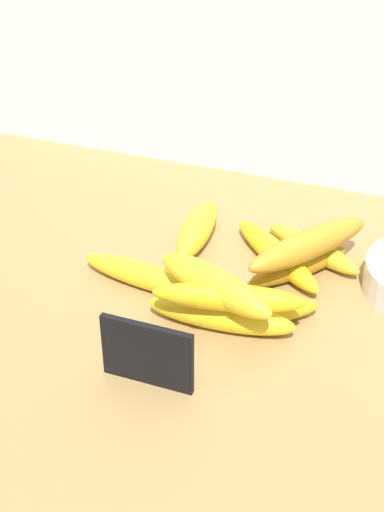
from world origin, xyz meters
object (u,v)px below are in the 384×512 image
banana_8 (229,297)px  banana_9 (214,285)px  banana_3 (253,312)px  banana_1 (145,276)px  banana_0 (313,248)px  banana_5 (277,255)px  banana_6 (221,315)px  chalkboard_sign (144,355)px  banana_7 (309,244)px  banana_2 (299,265)px  banana_4 (197,229)px

banana_8 → banana_9: bearing=149.9°
banana_3 → banana_1: bearing=171.1°
banana_0 → banana_8: 22.02cm
banana_5 → banana_6: size_ratio=1.05×
chalkboard_sign → banana_1: 18.61cm
banana_7 → banana_9: bearing=-121.6°
banana_1 → chalkboard_sign: bearing=-66.5°
banana_6 → banana_8: 4.04cm
banana_2 → banana_4: banana_4 is taller
banana_3 → banana_5: size_ratio=0.85×
banana_0 → banana_5: banana_5 is taller
banana_1 → banana_6: banana_6 is taller
banana_1 → banana_4: 13.62cm
banana_3 → banana_7: 13.48cm
banana_3 → banana_9: 6.67cm
banana_6 → banana_7: 16.84cm
banana_8 → banana_7: bearing=67.5°
banana_1 → banana_8: (13.71, -5.72, 3.97)cm
banana_1 → banana_2: size_ratio=1.18×
banana_7 → chalkboard_sign: bearing=-115.5°
banana_1 → banana_6: 13.36cm
banana_1 → banana_2: banana_1 is taller
banana_2 → banana_7: banana_7 is taller
chalkboard_sign → banana_9: 13.41cm
banana_9 → banana_6: bearing=-20.7°
banana_1 → banana_8: 15.38cm
chalkboard_sign → banana_3: 16.99cm
banana_5 → banana_6: bearing=-100.6°
banana_4 → banana_9: (8.69, -17.73, 4.00)cm
banana_4 → banana_7: 18.09cm
banana_4 → banana_9: bearing=-63.9°
banana_4 → banana_5: banana_4 is taller
banana_5 → banana_8: banana_8 is taller
banana_3 → banana_6: (-3.61, -2.26, 0.20)cm
banana_1 → banana_9: (11.42, -4.39, 4.41)cm
chalkboard_sign → banana_3: chalkboard_sign is taller
banana_0 → banana_1: 24.92cm
banana_5 → banana_0: bearing=40.1°
banana_6 → banana_8: bearing=-36.9°
banana_1 → banana_2: bearing=27.3°
banana_3 → banana_7: size_ratio=0.82×
banana_1 → banana_8: bearing=-22.6°
banana_6 → banana_1: bearing=159.0°
banana_3 → banana_6: size_ratio=0.90×
banana_9 → banana_3: bearing=21.8°
banana_3 → banana_7: (4.07, 12.32, 3.69)cm
banana_5 → banana_9: bearing=-104.5°
banana_0 → banana_4: 17.26cm
banana_6 → chalkboard_sign: bearing=-112.8°
chalkboard_sign → banana_8: chalkboard_sign is taller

